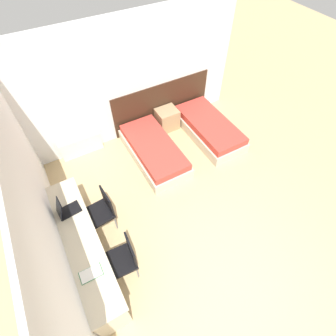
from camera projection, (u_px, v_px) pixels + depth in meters
ground_plane at (235, 282)px, 4.23m from camera, size 20.00×20.00×0.00m
wall_back at (124, 84)px, 5.42m from camera, size 5.29×0.05×2.70m
wall_left at (39, 201)px, 3.63m from camera, size 0.05×5.05×2.70m
headboard_panel at (162, 104)px, 6.29m from camera, size 2.49×0.03×1.09m
bed_near_window at (154, 151)px, 5.79m from camera, size 0.91×1.89×0.41m
bed_near_door at (209, 128)px, 6.25m from camera, size 0.91×1.89×0.41m
nightstand at (167, 119)px, 6.38m from camera, size 0.50×0.43×0.52m
radiator at (82, 146)px, 5.84m from camera, size 0.92×0.12×0.47m
desk at (83, 244)px, 4.03m from camera, size 0.50×2.44×0.73m
chair_near_laptop at (101, 210)px, 4.50m from camera, size 0.49×0.49×0.89m
chair_near_notebook at (123, 258)px, 3.98m from camera, size 0.48×0.48×0.89m
laptop at (66, 210)px, 4.17m from camera, size 0.37×0.27×0.35m
open_notebook at (91, 274)px, 3.61m from camera, size 0.31×0.19×0.02m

